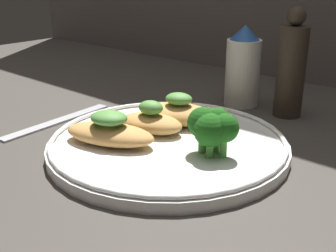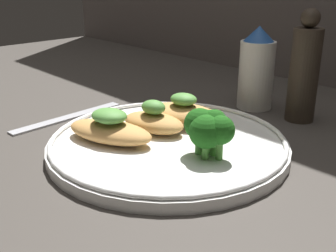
{
  "view_description": "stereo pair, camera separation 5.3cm",
  "coord_description": "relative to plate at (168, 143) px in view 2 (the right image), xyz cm",
  "views": [
    {
      "loc": [
        32.87,
        -37.71,
        22.4
      ],
      "look_at": [
        0.0,
        0.0,
        3.4
      ],
      "focal_mm": 45.0,
      "sensor_mm": 36.0,
      "label": 1
    },
    {
      "loc": [
        36.71,
        -33.99,
        22.4
      ],
      "look_at": [
        0.0,
        0.0,
        3.4
      ],
      "focal_mm": 45.0,
      "sensor_mm": 36.0,
      "label": 2
    }
  ],
  "objects": [
    {
      "name": "ground_plane",
      "position": [
        0.0,
        0.0,
        -1.49
      ],
      "size": [
        180.0,
        180.0,
        1.0
      ],
      "primitive_type": "cube",
      "color": "#3D3833"
    },
    {
      "name": "grilled_meat_middle",
      "position": [
        -3.66,
        0.73,
        1.97
      ],
      "size": [
        9.95,
        7.23,
        4.43
      ],
      "color": "tan",
      "rests_on": "plate"
    },
    {
      "name": "sauce_bottle",
      "position": [
        -3.33,
        22.98,
        5.52
      ],
      "size": [
        5.77,
        5.77,
        13.61
      ],
      "color": "white",
      "rests_on": "ground_plane"
    },
    {
      "name": "grilled_meat_front",
      "position": [
        -4.89,
        -5.55,
        2.04
      ],
      "size": [
        13.06,
        9.17,
        4.32
      ],
      "color": "tan",
      "rests_on": "plate"
    },
    {
      "name": "fork",
      "position": [
        -19.71,
        -3.14,
        -0.69
      ],
      "size": [
        3.0,
        19.52,
        0.6
      ],
      "color": "#B2B2B7",
      "rests_on": "ground_plane"
    },
    {
      "name": "pepper_grinder",
      "position": [
        5.25,
        22.98,
        6.72
      ],
      "size": [
        4.37,
        4.37,
        16.94
      ],
      "color": "#382D23",
      "rests_on": "ground_plane"
    },
    {
      "name": "broccoli_bunch",
      "position": [
        6.6,
        0.16,
        3.97
      ],
      "size": [
        6.25,
        5.31,
        5.67
      ],
      "color": "#4C8E38",
      "rests_on": "plate"
    },
    {
      "name": "plate",
      "position": [
        0.0,
        0.0,
        0.0
      ],
      "size": [
        30.87,
        30.87,
        2.0
      ],
      "color": "white",
      "rests_on": "ground_plane"
    },
    {
      "name": "grilled_meat_back",
      "position": [
        -3.0,
        5.75,
        2.03
      ],
      "size": [
        12.87,
        9.64,
        4.52
      ],
      "color": "tan",
      "rests_on": "plate"
    }
  ]
}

